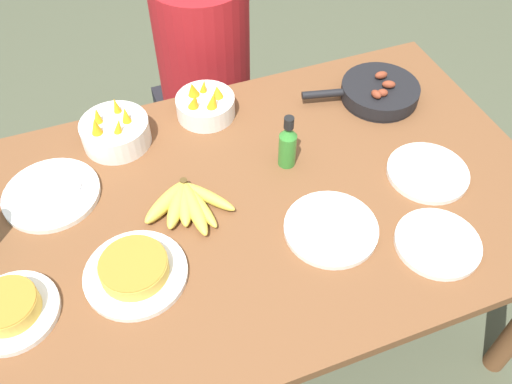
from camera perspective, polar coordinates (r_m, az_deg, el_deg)
ground_plane at (r=2.06m, az=0.00°, el=-13.89°), size 14.00×14.00×0.00m
dining_table at (r=1.52m, az=0.00°, el=-2.96°), size 1.58×0.98×0.73m
banana_bunch at (r=1.43m, az=-7.30°, el=-1.17°), size 0.25×0.21×0.04m
skillet at (r=1.78m, az=12.77°, el=10.25°), size 0.37×0.24×0.08m
frittata_plate_center at (r=1.32m, az=-12.63°, el=-8.06°), size 0.25×0.25×0.06m
frittata_plate_side at (r=1.35m, az=-24.47°, el=-11.12°), size 0.21×0.21×0.06m
empty_plate_near_front at (r=1.43m, az=18.58°, el=-5.13°), size 0.21×0.21×0.02m
empty_plate_far_left at (r=1.55m, az=-20.72°, el=-0.22°), size 0.26×0.26×0.02m
empty_plate_far_right at (r=1.58m, az=17.62°, el=1.98°), size 0.23×0.23×0.02m
empty_plate_mid_edge at (r=1.39m, az=7.89°, el=-3.84°), size 0.24×0.24×0.02m
fruit_bowl_mango at (r=1.63m, az=-14.59°, el=6.20°), size 0.20×0.20×0.13m
fruit_bowl_citrus at (r=1.67m, az=-5.36°, el=9.13°), size 0.18×0.18×0.12m
hot_sauce_bottle at (r=1.49m, az=3.35°, el=5.04°), size 0.05×0.05×0.17m
person_figure at (r=2.15m, az=-5.19°, el=10.15°), size 0.37×0.37×1.20m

